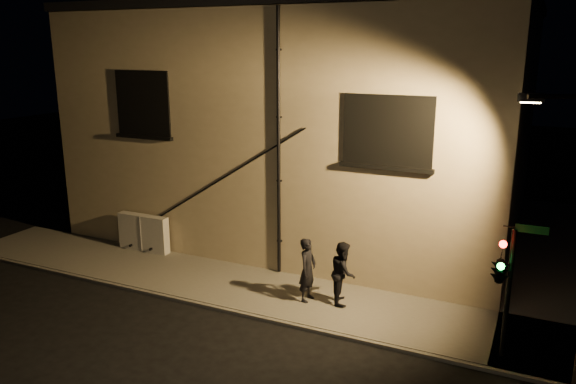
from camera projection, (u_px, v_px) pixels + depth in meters
The scene contains 7 objects.
ground at pixel (292, 326), 15.11m from camera, with size 90.00×90.00×0.00m, color black.
sidewalk at pixel (381, 273), 18.44m from camera, with size 21.00×16.00×0.12m.
building at pixel (317, 118), 23.11m from camera, with size 16.20×12.23×8.80m.
utility_cabinet at pixel (144, 233), 20.20m from camera, with size 2.02×0.34×1.33m, color #B9B6B0.
pedestrian_a at pixel (308, 270), 16.15m from camera, with size 0.69×0.45×1.88m, color black.
pedestrian_b at pixel (343, 272), 16.04m from camera, with size 0.89×0.69×1.82m, color black.
traffic_signal at pixel (501, 269), 12.89m from camera, with size 1.13×1.91×3.31m.
Camera 1 is at (5.71, -12.46, 7.32)m, focal length 35.00 mm.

